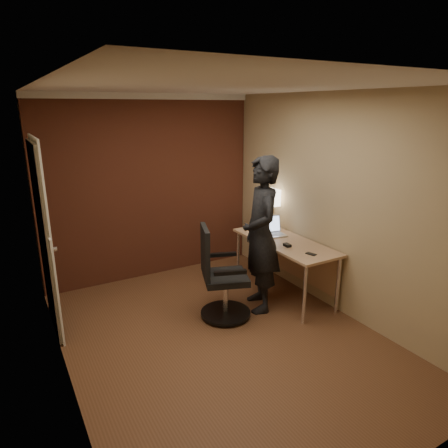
{
  "coord_description": "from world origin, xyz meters",
  "views": [
    {
      "loc": [
        -1.82,
        -3.22,
        2.33
      ],
      "look_at": [
        0.35,
        0.55,
        1.05
      ],
      "focal_mm": 32.0,
      "sensor_mm": 36.0,
      "label": 1
    }
  ],
  "objects_px": {
    "laptop": "(271,230)",
    "mouse": "(287,245)",
    "phone": "(311,254)",
    "desk_lamp": "(269,198)",
    "office_chair": "(220,279)",
    "person": "(261,235)",
    "desk": "(289,249)"
  },
  "relations": [
    {
      "from": "laptop",
      "to": "mouse",
      "type": "height_order",
      "value": "laptop"
    },
    {
      "from": "mouse",
      "to": "phone",
      "type": "xyz_separation_m",
      "value": [
        0.06,
        -0.34,
        -0.01
      ]
    },
    {
      "from": "desk_lamp",
      "to": "office_chair",
      "type": "distance_m",
      "value": 1.47
    },
    {
      "from": "desk_lamp",
      "to": "mouse",
      "type": "height_order",
      "value": "desk_lamp"
    },
    {
      "from": "office_chair",
      "to": "phone",
      "type": "bearing_deg",
      "value": -24.53
    },
    {
      "from": "desk_lamp",
      "to": "person",
      "type": "xyz_separation_m",
      "value": [
        -0.6,
        -0.67,
        -0.24
      ]
    },
    {
      "from": "laptop",
      "to": "office_chair",
      "type": "distance_m",
      "value": 1.11
    },
    {
      "from": "phone",
      "to": "person",
      "type": "bearing_deg",
      "value": 118.97
    },
    {
      "from": "desk",
      "to": "person",
      "type": "height_order",
      "value": "person"
    },
    {
      "from": "desk",
      "to": "mouse",
      "type": "distance_m",
      "value": 0.29
    },
    {
      "from": "mouse",
      "to": "office_chair",
      "type": "xyz_separation_m",
      "value": [
        -0.88,
        0.08,
        -0.28
      ]
    },
    {
      "from": "office_chair",
      "to": "desk",
      "type": "bearing_deg",
      "value": 5.16
    },
    {
      "from": "desk",
      "to": "laptop",
      "type": "height_order",
      "value": "laptop"
    },
    {
      "from": "person",
      "to": "laptop",
      "type": "bearing_deg",
      "value": 152.75
    },
    {
      "from": "desk",
      "to": "office_chair",
      "type": "relative_size",
      "value": 1.41
    },
    {
      "from": "laptop",
      "to": "person",
      "type": "distance_m",
      "value": 0.62
    },
    {
      "from": "person",
      "to": "mouse",
      "type": "bearing_deg",
      "value": 99.71
    },
    {
      "from": "person",
      "to": "phone",
      "type": "bearing_deg",
      "value": 65.01
    },
    {
      "from": "desk_lamp",
      "to": "laptop",
      "type": "distance_m",
      "value": 0.46
    },
    {
      "from": "mouse",
      "to": "person",
      "type": "relative_size",
      "value": 0.05
    },
    {
      "from": "laptop",
      "to": "person",
      "type": "height_order",
      "value": "person"
    },
    {
      "from": "desk_lamp",
      "to": "laptop",
      "type": "relative_size",
      "value": 1.44
    },
    {
      "from": "desk",
      "to": "laptop",
      "type": "xyz_separation_m",
      "value": [
        -0.07,
        0.3,
        0.19
      ]
    },
    {
      "from": "office_chair",
      "to": "laptop",
      "type": "bearing_deg",
      "value": 21.8
    },
    {
      "from": "mouse",
      "to": "office_chair",
      "type": "relative_size",
      "value": 0.09
    },
    {
      "from": "laptop",
      "to": "phone",
      "type": "distance_m",
      "value": 0.83
    },
    {
      "from": "desk",
      "to": "desk_lamp",
      "type": "distance_m",
      "value": 0.78
    },
    {
      "from": "office_chair",
      "to": "mouse",
      "type": "bearing_deg",
      "value": -5.53
    },
    {
      "from": "mouse",
      "to": "desk",
      "type": "bearing_deg",
      "value": 49.23
    },
    {
      "from": "laptop",
      "to": "mouse",
      "type": "xyz_separation_m",
      "value": [
        -0.11,
        -0.48,
        -0.05
      ]
    },
    {
      "from": "office_chair",
      "to": "person",
      "type": "height_order",
      "value": "person"
    },
    {
      "from": "desk_lamp",
      "to": "phone",
      "type": "distance_m",
      "value": 1.17
    }
  ]
}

